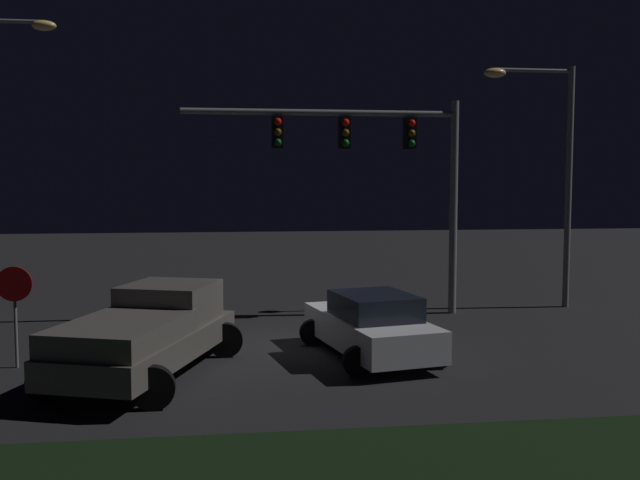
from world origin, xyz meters
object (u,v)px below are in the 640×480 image
(car_sedan, at_px, (371,326))
(stop_sign, at_px, (14,297))
(traffic_signal_gantry, at_px, (376,154))
(street_lamp_right, at_px, (550,155))
(pickup_truck, at_px, (150,328))

(car_sedan, height_order, stop_sign, stop_sign)
(traffic_signal_gantry, distance_m, street_lamp_right, 5.83)
(car_sedan, bearing_deg, stop_sign, 78.01)
(pickup_truck, bearing_deg, stop_sign, 91.03)
(pickup_truck, xyz_separation_m, car_sedan, (4.90, 0.90, -0.26))
(street_lamp_right, height_order, stop_sign, street_lamp_right)
(street_lamp_right, bearing_deg, car_sedan, -140.78)
(pickup_truck, bearing_deg, street_lamp_right, -41.92)
(stop_sign, bearing_deg, street_lamp_right, 20.72)
(street_lamp_right, xyz_separation_m, stop_sign, (-14.83, -5.61, -3.36))
(pickup_truck, distance_m, stop_sign, 3.18)
(stop_sign, bearing_deg, car_sedan, -0.50)
(pickup_truck, distance_m, street_lamp_right, 14.12)
(street_lamp_right, bearing_deg, pickup_truck, -150.99)
(traffic_signal_gantry, bearing_deg, pickup_truck, -135.29)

